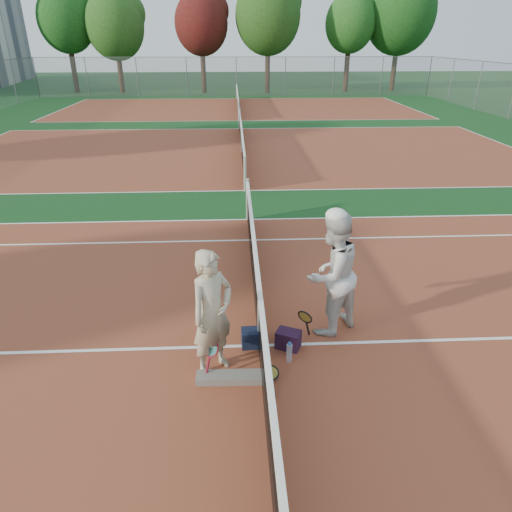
% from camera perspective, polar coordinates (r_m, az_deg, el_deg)
% --- Properties ---
extents(ground, '(130.00, 130.00, 0.00)m').
position_cam_1_polar(ground, '(7.23, 0.41, -11.15)').
color(ground, '#0F3915').
rests_on(ground, ground).
extents(court_main, '(23.77, 10.97, 0.01)m').
position_cam_1_polar(court_main, '(7.23, 0.41, -11.13)').
color(court_main, brown).
rests_on(court_main, ground).
extents(court_far_a, '(23.77, 10.97, 0.01)m').
position_cam_1_polar(court_far_a, '(19.77, -1.80, 12.91)').
color(court_far_a, brown).
rests_on(court_far_a, ground).
extents(court_far_b, '(23.77, 10.97, 0.01)m').
position_cam_1_polar(court_far_b, '(33.07, -2.30, 18.01)').
color(court_far_b, brown).
rests_on(court_far_b, ground).
extents(net_main, '(0.10, 10.98, 1.02)m').
position_cam_1_polar(net_main, '(6.94, 0.42, -7.77)').
color(net_main, black).
rests_on(net_main, ground).
extents(net_far_a, '(0.10, 10.98, 1.02)m').
position_cam_1_polar(net_far_a, '(19.67, -1.82, 14.35)').
color(net_far_a, black).
rests_on(net_far_a, ground).
extents(net_far_b, '(0.10, 10.98, 1.02)m').
position_cam_1_polar(net_far_b, '(33.01, -2.31, 18.89)').
color(net_far_b, black).
rests_on(net_far_b, ground).
extents(fence_back, '(32.00, 0.06, 3.00)m').
position_cam_1_polar(fence_back, '(39.89, -2.47, 21.46)').
color(fence_back, slate).
rests_on(fence_back, ground).
extents(player_a, '(0.80, 0.79, 1.87)m').
position_cam_1_polar(player_a, '(6.29, -5.50, -7.15)').
color(player_a, '#BCB192').
rests_on(player_a, ground).
extents(player_b, '(1.25, 1.20, 2.03)m').
position_cam_1_polar(player_b, '(7.18, 9.44, -2.26)').
color(player_b, silver).
rests_on(player_b, ground).
extents(racket_red, '(0.36, 0.36, 0.57)m').
position_cam_1_polar(racket_red, '(6.59, -5.59, -12.42)').
color(racket_red, maroon).
rests_on(racket_red, ground).
extents(racket_black_held, '(0.38, 0.38, 0.56)m').
position_cam_1_polar(racket_black_held, '(7.23, 6.09, -8.63)').
color(racket_black_held, black).
rests_on(racket_black_held, ground).
extents(racket_spare, '(0.29, 0.61, 0.09)m').
position_cam_1_polar(racket_spare, '(6.65, 1.85, -14.47)').
color(racket_spare, black).
rests_on(racket_spare, ground).
extents(sports_bag_navy, '(0.37, 0.26, 0.28)m').
position_cam_1_polar(sports_bag_navy, '(7.15, -0.35, -10.21)').
color(sports_bag_navy, black).
rests_on(sports_bag_navy, ground).
extents(sports_bag_purple, '(0.43, 0.37, 0.29)m').
position_cam_1_polar(sports_bag_purple, '(7.13, 4.05, -10.36)').
color(sports_bag_purple, black).
rests_on(sports_bag_purple, ground).
extents(net_cover_canvas, '(1.03, 0.26, 0.11)m').
position_cam_1_polar(net_cover_canvas, '(6.58, -2.89, -14.92)').
color(net_cover_canvas, '#64605B').
rests_on(net_cover_canvas, ground).
extents(water_bottle, '(0.09, 0.09, 0.30)m').
position_cam_1_polar(water_bottle, '(6.86, 4.18, -12.01)').
color(water_bottle, silver).
rests_on(water_bottle, ground).
extents(tree_back_0, '(4.63, 4.63, 8.42)m').
position_cam_1_polar(tree_back_0, '(45.76, -22.66, 25.58)').
color(tree_back_0, '#382314').
rests_on(tree_back_0, ground).
extents(tree_back_1, '(4.84, 4.84, 8.11)m').
position_cam_1_polar(tree_back_1, '(44.34, -17.22, 25.82)').
color(tree_back_1, '#382314').
rests_on(tree_back_1, ground).
extents(tree_back_maroon, '(4.45, 4.45, 8.04)m').
position_cam_1_polar(tree_back_maroon, '(42.98, -6.86, 26.88)').
color(tree_back_maroon, '#382314').
rests_on(tree_back_maroon, ground).
extents(tree_back_3, '(5.42, 5.42, 9.17)m').
position_cam_1_polar(tree_back_3, '(42.60, 1.51, 27.84)').
color(tree_back_3, '#382314').
rests_on(tree_back_3, ground).
extents(tree_back_4, '(4.25, 4.25, 7.98)m').
position_cam_1_polar(tree_back_4, '(44.51, 11.69, 26.59)').
color(tree_back_4, '#382314').
rests_on(tree_back_4, ground).
extents(tree_back_5, '(6.05, 6.05, 9.84)m').
position_cam_1_polar(tree_back_5, '(46.32, 17.63, 27.01)').
color(tree_back_5, '#382314').
rests_on(tree_back_5, ground).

